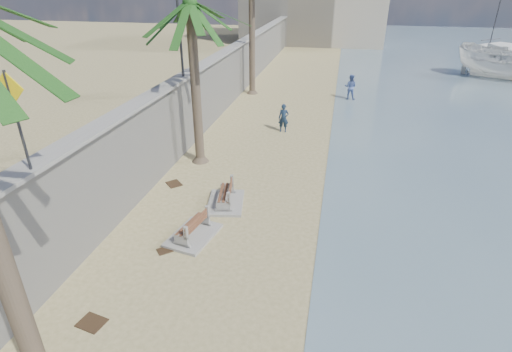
{
  "coord_description": "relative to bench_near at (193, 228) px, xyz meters",
  "views": [
    {
      "loc": [
        2.24,
        -6.02,
        7.82
      ],
      "look_at": [
        -0.5,
        7.0,
        1.2
      ],
      "focal_mm": 28.0,
      "sensor_mm": 36.0,
      "label": 1
    }
  ],
  "objects": [
    {
      "name": "person_b",
      "position": [
        5.12,
        18.51,
        0.63
      ],
      "size": [
        1.04,
        0.86,
        1.95
      ],
      "primitive_type": "imported",
      "rotation": [
        0.0,
        0.0,
        2.99
      ],
      "color": "#4E63A1",
      "rests_on": "ground_plane"
    },
    {
      "name": "yacht_far",
      "position": [
        20.86,
        38.26,
        0.01
      ],
      "size": [
        4.82,
        9.94,
        1.5
      ],
      "primitive_type": null,
      "rotation": [
        0.0,
        0.0,
        1.8
      ],
      "color": "silver",
      "rests_on": "bay_water"
    },
    {
      "name": "bench_far",
      "position": [
        0.47,
        2.33,
        0.01
      ],
      "size": [
        1.64,
        2.14,
        0.81
      ],
      "color": "gray",
      "rests_on": "ground_plane"
    },
    {
      "name": "wall_cap",
      "position": [
        -3.08,
        15.57,
        3.21
      ],
      "size": [
        0.8,
        70.0,
        0.12
      ],
      "primitive_type": "cube",
      "color": "gray",
      "rests_on": "seawall"
    },
    {
      "name": "bench_near",
      "position": [
        0.0,
        0.0,
        0.0
      ],
      "size": [
        1.63,
        2.1,
        0.79
      ],
      "color": "gray",
      "rests_on": "ground_plane"
    },
    {
      "name": "debris_b",
      "position": [
        -1.22,
        -4.1,
        -0.33
      ],
      "size": [
        0.75,
        0.65,
        0.03
      ],
      "primitive_type": "cube",
      "rotation": [
        0.0,
        0.0,
        6.08
      ],
      "color": "#382616",
      "rests_on": "ground_plane"
    },
    {
      "name": "sailboat_west",
      "position": [
        21.62,
        44.41,
        -0.01
      ],
      "size": [
        6.58,
        5.93,
        10.43
      ],
      "color": "silver",
      "rests_on": "bay_water"
    },
    {
      "name": "seawall",
      "position": [
        -3.08,
        15.57,
        1.41
      ],
      "size": [
        0.45,
        70.0,
        3.5
      ],
      "primitive_type": "cube",
      "color": "gray",
      "rests_on": "ground_plane"
    },
    {
      "name": "palm_mid",
      "position": [
        -1.79,
        5.93,
        6.51
      ],
      "size": [
        5.0,
        5.0,
        7.85
      ],
      "color": "brown",
      "rests_on": "ground_plane"
    },
    {
      "name": "debris_d",
      "position": [
        -0.63,
        -0.92,
        -0.33
      ],
      "size": [
        0.59,
        0.59,
        0.03
      ],
      "primitive_type": "cube",
      "rotation": [
        0.0,
        0.0,
        0.73
      ],
      "color": "#382616",
      "rests_on": "ground_plane"
    },
    {
      "name": "person_a",
      "position": [
        1.46,
        10.8,
        0.56
      ],
      "size": [
        0.66,
        0.44,
        1.82
      ],
      "primitive_type": "imported",
      "rotation": [
        0.0,
        0.0,
        0.0
      ],
      "color": "#16263D",
      "rests_on": "ground_plane"
    },
    {
      "name": "pedestrian_sign",
      "position": [
        -2.88,
        -2.93,
        4.81
      ],
      "size": [
        0.78,
        0.07,
        2.4
      ],
      "color": "#2D2D33",
      "rests_on": "wall_cap"
    },
    {
      "name": "debris_c",
      "position": [
        -2.12,
        3.47,
        -0.33
      ],
      "size": [
        0.84,
        0.84,
        0.03
      ],
      "primitive_type": "cube",
      "rotation": [
        0.0,
        0.0,
        5.5
      ],
      "color": "#382616",
      "rests_on": "ground_plane"
    },
    {
      "name": "streetlight",
      "position": [
        -2.98,
        7.57,
        6.3
      ],
      "size": [
        0.28,
        0.28,
        5.12
      ],
      "color": "#2D2D33",
      "rests_on": "wall_cap"
    }
  ]
}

